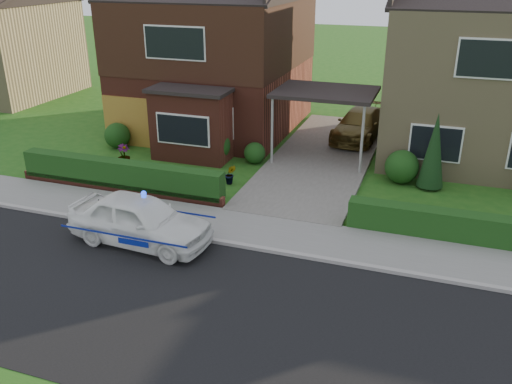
% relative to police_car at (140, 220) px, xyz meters
% --- Properties ---
extents(ground, '(120.00, 120.00, 0.00)m').
position_rel_police_car_xyz_m(ground, '(3.26, -2.40, -0.70)').
color(ground, '#1C5215').
rests_on(ground, ground).
extents(road, '(60.00, 6.00, 0.02)m').
position_rel_police_car_xyz_m(road, '(3.26, -2.40, -0.70)').
color(road, black).
rests_on(road, ground).
extents(kerb, '(60.00, 0.16, 0.12)m').
position_rel_police_car_xyz_m(kerb, '(3.26, 0.65, -0.64)').
color(kerb, '#9E9993').
rests_on(kerb, ground).
extents(sidewalk, '(60.00, 2.00, 0.10)m').
position_rel_police_car_xyz_m(sidewalk, '(3.26, 1.70, -0.65)').
color(sidewalk, slate).
rests_on(sidewalk, ground).
extents(driveway, '(3.80, 12.00, 0.12)m').
position_rel_police_car_xyz_m(driveway, '(3.26, 8.60, -0.64)').
color(driveway, '#666059').
rests_on(driveway, ground).
extents(house_left, '(7.50, 9.53, 7.25)m').
position_rel_police_car_xyz_m(house_left, '(-2.52, 11.50, 3.11)').
color(house_left, maroon).
rests_on(house_left, ground).
extents(house_right, '(7.50, 8.06, 7.25)m').
position_rel_police_car_xyz_m(house_right, '(9.06, 11.59, 2.96)').
color(house_right, tan).
rests_on(house_right, ground).
extents(carport_link, '(3.80, 3.00, 2.77)m').
position_rel_police_car_xyz_m(carport_link, '(3.26, 8.55, 1.95)').
color(carport_link, black).
rests_on(carport_link, ground).
extents(garage_door, '(2.20, 0.10, 2.10)m').
position_rel_police_car_xyz_m(garage_door, '(-4.99, 7.56, 0.35)').
color(garage_door, '#975E20').
rests_on(garage_door, ground).
extents(dwarf_wall, '(7.70, 0.25, 0.36)m').
position_rel_police_car_xyz_m(dwarf_wall, '(-2.54, 2.90, -0.52)').
color(dwarf_wall, maroon).
rests_on(dwarf_wall, ground).
extents(hedge_left, '(7.50, 0.55, 0.90)m').
position_rel_police_car_xyz_m(hedge_left, '(-2.54, 3.05, -0.70)').
color(hedge_left, '#193C13').
rests_on(hedge_left, ground).
extents(hedge_right, '(7.50, 0.55, 0.80)m').
position_rel_police_car_xyz_m(hedge_right, '(9.06, 2.95, -0.70)').
color(hedge_right, '#193C13').
rests_on(hedge_right, ground).
extents(shrub_left_far, '(1.08, 1.08, 1.08)m').
position_rel_police_car_xyz_m(shrub_left_far, '(-5.24, 7.10, -0.16)').
color(shrub_left_far, '#193C13').
rests_on(shrub_left_far, ground).
extents(shrub_left_mid, '(1.32, 1.32, 1.32)m').
position_rel_police_car_xyz_m(shrub_left_mid, '(-0.74, 6.90, -0.04)').
color(shrub_left_mid, '#193C13').
rests_on(shrub_left_mid, ground).
extents(shrub_left_near, '(0.84, 0.84, 0.84)m').
position_rel_police_car_xyz_m(shrub_left_near, '(0.86, 7.20, -0.28)').
color(shrub_left_near, '#193C13').
rests_on(shrub_left_near, ground).
extents(shrub_right_near, '(1.20, 1.20, 1.20)m').
position_rel_police_car_xyz_m(shrub_right_near, '(6.46, 7.00, -0.10)').
color(shrub_right_near, '#193C13').
rests_on(shrub_right_near, ground).
extents(conifer_a, '(0.90, 0.90, 2.60)m').
position_rel_police_car_xyz_m(conifer_a, '(7.46, 6.80, 0.60)').
color(conifer_a, black).
rests_on(conifer_a, ground).
extents(neighbour_left, '(6.50, 7.00, 5.20)m').
position_rel_police_car_xyz_m(neighbour_left, '(-16.74, 13.60, 1.90)').
color(neighbour_left, tan).
rests_on(neighbour_left, ground).
extents(police_car, '(3.79, 4.22, 1.57)m').
position_rel_police_car_xyz_m(police_car, '(0.00, 0.00, 0.00)').
color(police_car, white).
rests_on(police_car, ground).
extents(driveway_car, '(2.19, 4.46, 1.25)m').
position_rel_police_car_xyz_m(driveway_car, '(4.26, 11.42, 0.04)').
color(driveway_car, brown).
rests_on(driveway_car, driveway).
extents(potted_plant_a, '(0.43, 0.33, 0.72)m').
position_rel_police_car_xyz_m(potted_plant_a, '(-1.41, 3.60, -0.34)').
color(potted_plant_a, gray).
rests_on(potted_plant_a, ground).
extents(potted_plant_b, '(0.48, 0.43, 0.71)m').
position_rel_police_car_xyz_m(potted_plant_b, '(0.76, 4.87, -0.35)').
color(potted_plant_b, gray).
rests_on(potted_plant_b, ground).
extents(potted_plant_c, '(0.64, 0.64, 0.86)m').
position_rel_police_car_xyz_m(potted_plant_c, '(-3.77, 5.22, -0.27)').
color(potted_plant_c, gray).
rests_on(potted_plant_c, ground).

